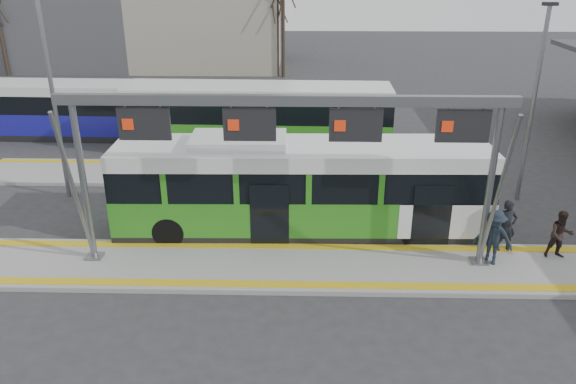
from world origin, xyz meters
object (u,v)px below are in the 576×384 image
passenger_a (507,226)px  passenger_b (561,235)px  hero_bus (300,189)px  gantry (290,132)px  passenger_c (494,237)px

passenger_a → passenger_b: 1.59m
hero_bus → passenger_b: hero_bus is taller
gantry → hero_bus: (0.30, 2.40, -2.72)m
passenger_a → passenger_b: bearing=-21.5°
passenger_a → hero_bus: bearing=160.2°
passenger_b → passenger_c: (-2.21, -0.43, 0.10)m
gantry → hero_bus: 3.64m
gantry → passenger_b: size_ratio=8.33×
hero_bus → passenger_b: bearing=-14.7°
passenger_b → passenger_c: passenger_c is taller
hero_bus → passenger_a: size_ratio=7.37×
passenger_b → gantry: bearing=-174.6°
hero_bus → gantry: bearing=-98.1°
passenger_a → passenger_c: bearing=-135.3°
passenger_b → passenger_a: bearing=167.3°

